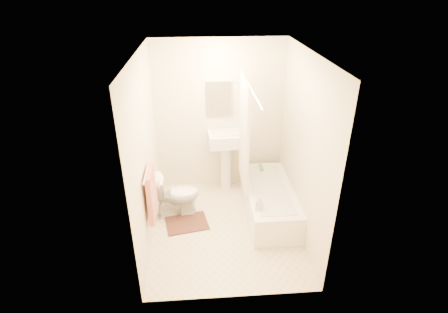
{
  "coord_description": "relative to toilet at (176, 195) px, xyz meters",
  "views": [
    {
      "loc": [
        -0.32,
        -3.9,
        3.15
      ],
      "look_at": [
        0.0,
        0.25,
        1.0
      ],
      "focal_mm": 28.0,
      "sensor_mm": 36.0,
      "label": 1
    }
  ],
  "objects": [
    {
      "name": "bath_mat",
      "position": [
        0.14,
        -0.26,
        -0.32
      ],
      "size": [
        0.65,
        0.54,
        0.02
      ],
      "primitive_type": "cube",
      "rotation": [
        0.0,
        0.0,
        0.19
      ],
      "color": "#513223",
      "rests_on": "floor"
    },
    {
      "name": "bathtub",
      "position": [
        1.35,
        -0.09,
        -0.11
      ],
      "size": [
        0.67,
        1.52,
        0.43
      ],
      "primitive_type": null,
      "color": "white",
      "rests_on": "floor"
    },
    {
      "name": "towel_bar",
      "position": [
        -0.27,
        -0.64,
        0.77
      ],
      "size": [
        0.02,
        0.6,
        0.02
      ],
      "primitive_type": "cylinder",
      "rotation": [
        1.57,
        0.0,
        0.0
      ],
      "color": "silver",
      "rests_on": "wall_left"
    },
    {
      "name": "towel",
      "position": [
        -0.24,
        -0.64,
        0.45
      ],
      "size": [
        0.06,
        0.45,
        0.66
      ],
      "primitive_type": "cube",
      "color": "#CC7266",
      "rests_on": "towel_bar"
    },
    {
      "name": "mirror",
      "position": [
        0.69,
        0.79,
        1.17
      ],
      "size": [
        0.4,
        0.03,
        0.55
      ],
      "primitive_type": "cube",
      "color": "white",
      "rests_on": "wall_back"
    },
    {
      "name": "sink",
      "position": [
        0.78,
        0.67,
        0.22
      ],
      "size": [
        0.59,
        0.49,
        1.1
      ],
      "primitive_type": null,
      "rotation": [
        0.0,
        0.0,
        0.07
      ],
      "color": "white",
      "rests_on": "floor"
    },
    {
      "name": "floor",
      "position": [
        0.69,
        -0.39,
        -0.33
      ],
      "size": [
        2.4,
        2.4,
        0.0
      ],
      "primitive_type": "plane",
      "color": "beige",
      "rests_on": "ground"
    },
    {
      "name": "wall_left",
      "position": [
        -0.31,
        -0.39,
        0.87
      ],
      "size": [
        0.02,
        2.4,
        2.4
      ],
      "primitive_type": "cube",
      "color": "beige",
      "rests_on": "ground"
    },
    {
      "name": "wall_back",
      "position": [
        0.69,
        0.81,
        0.87
      ],
      "size": [
        2.0,
        0.02,
        2.4
      ],
      "primitive_type": "cube",
      "color": "beige",
      "rests_on": "ground"
    },
    {
      "name": "shower_curtain",
      "position": [
        0.99,
        0.11,
        0.89
      ],
      "size": [
        0.04,
        0.8,
        1.55
      ],
      "primitive_type": "cube",
      "color": "silver",
      "rests_on": "curtain_rod"
    },
    {
      "name": "soap_bottle",
      "position": [
        1.12,
        -0.57,
        0.2
      ],
      "size": [
        0.11,
        0.11,
        0.19
      ],
      "primitive_type": "imported",
      "rotation": [
        0.0,
        0.0,
        -0.32
      ],
      "color": "white",
      "rests_on": "bathtub"
    },
    {
      "name": "toilet_paper",
      "position": [
        -0.24,
        -0.27,
        0.37
      ],
      "size": [
        0.11,
        0.12,
        0.12
      ],
      "primitive_type": "cylinder",
      "rotation": [
        0.0,
        1.57,
        0.0
      ],
      "color": "white",
      "rests_on": "wall_left"
    },
    {
      "name": "scrub_brush",
      "position": [
        1.33,
        0.49,
        0.12
      ],
      "size": [
        0.06,
        0.18,
        0.04
      ],
      "primitive_type": "cube",
      "rotation": [
        0.0,
        0.0,
        -0.03
      ],
      "color": "green",
      "rests_on": "bathtub"
    },
    {
      "name": "wall_right",
      "position": [
        1.69,
        -0.39,
        0.87
      ],
      "size": [
        0.02,
        2.4,
        2.4
      ],
      "primitive_type": "cube",
      "color": "beige",
      "rests_on": "ground"
    },
    {
      "name": "toilet",
      "position": [
        0.0,
        0.0,
        0.0
      ],
      "size": [
        0.71,
        0.46,
        0.65
      ],
      "primitive_type": "imported",
      "rotation": [
        0.0,
        0.0,
        1.71
      ],
      "color": "silver",
      "rests_on": "floor"
    },
    {
      "name": "ceiling",
      "position": [
        0.69,
        -0.39,
        2.07
      ],
      "size": [
        2.4,
        2.4,
        0.0
      ],
      "primitive_type": "plane",
      "color": "white",
      "rests_on": "ground"
    },
    {
      "name": "curtain_rod",
      "position": [
        0.99,
        -0.29,
        1.67
      ],
      "size": [
        0.03,
        1.7,
        0.03
      ],
      "primitive_type": "cylinder",
      "rotation": [
        1.57,
        0.0,
        0.0
      ],
      "color": "silver",
      "rests_on": "wall_back"
    }
  ]
}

